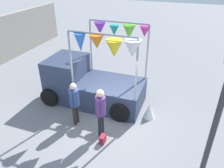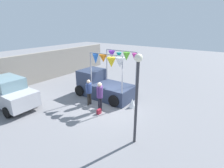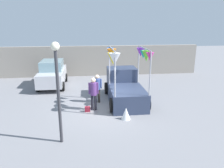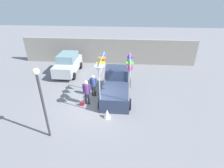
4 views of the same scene
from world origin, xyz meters
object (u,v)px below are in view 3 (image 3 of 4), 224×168
object	(u,v)px
vendor_truck	(124,85)
street_lamp	(57,79)
person_vendor	(97,86)
handbag	(87,109)
folded_kite_bundle_white	(126,114)
parked_car	(52,74)
person_customer	(94,91)

from	to	relation	value
vendor_truck	street_lamp	size ratio (longest dim) A/B	1.05
person_vendor	vendor_truck	bearing A→B (deg)	7.23
vendor_truck	handbag	bearing A→B (deg)	-145.92
handbag	folded_kite_bundle_white	distance (m)	2.19
person_vendor	street_lamp	bearing A→B (deg)	-111.55
folded_kite_bundle_white	person_vendor	bearing A→B (deg)	116.67
parked_car	person_customer	distance (m)	5.70
street_lamp	folded_kite_bundle_white	xyz separation A→B (m)	(2.91, 1.74, -2.26)
vendor_truck	person_customer	distance (m)	2.29
parked_car	person_vendor	size ratio (longest dim) A/B	2.38
person_vendor	folded_kite_bundle_white	bearing A→B (deg)	-63.33
handbag	street_lamp	world-z (taller)	street_lamp
handbag	folded_kite_bundle_white	bearing A→B (deg)	-32.36
street_lamp	vendor_truck	bearing A→B (deg)	53.39
handbag	folded_kite_bundle_white	world-z (taller)	folded_kite_bundle_white
vendor_truck	handbag	xyz separation A→B (m)	(-2.23, -1.51, -0.80)
parked_car	handbag	xyz separation A→B (m)	(2.47, -5.16, -0.80)
vendor_truck	folded_kite_bundle_white	size ratio (longest dim) A/B	6.86
parked_car	street_lamp	distance (m)	8.35
street_lamp	folded_kite_bundle_white	distance (m)	4.08
parked_car	person_vendor	world-z (taller)	parked_car
vendor_truck	parked_car	xyz separation A→B (m)	(-4.70, 3.65, 0.01)
parked_car	person_customer	bearing A→B (deg)	-60.37
person_vendor	folded_kite_bundle_white	distance (m)	2.86
parked_car	person_vendor	distance (m)	4.93
parked_car	handbag	distance (m)	5.77
parked_car	folded_kite_bundle_white	size ratio (longest dim) A/B	6.67
person_customer	folded_kite_bundle_white	bearing A→B (deg)	-42.45
parked_car	folded_kite_bundle_white	xyz separation A→B (m)	(4.32, -6.33, -0.64)
person_customer	folded_kite_bundle_white	distance (m)	2.18
vendor_truck	parked_car	size ratio (longest dim) A/B	1.03
handbag	person_vendor	bearing A→B (deg)	64.97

